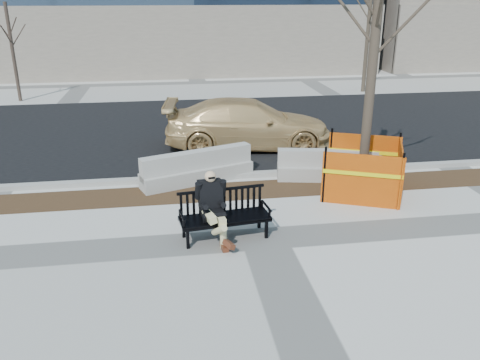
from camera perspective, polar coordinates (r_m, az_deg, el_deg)
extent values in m
plane|color=beige|center=(10.03, 2.79, -6.78)|extent=(120.00, 120.00, 0.00)
cube|color=#47301C|center=(12.35, 0.43, -1.21)|extent=(40.00, 1.20, 0.02)
cube|color=black|center=(18.19, -2.66, 6.09)|extent=(60.00, 10.40, 0.01)
cube|color=#9E9B93|center=(13.20, -0.22, 0.55)|extent=(60.00, 0.25, 0.12)
imported|color=tan|center=(15.89, 0.95, 3.89)|extent=(5.46, 2.74, 1.52)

